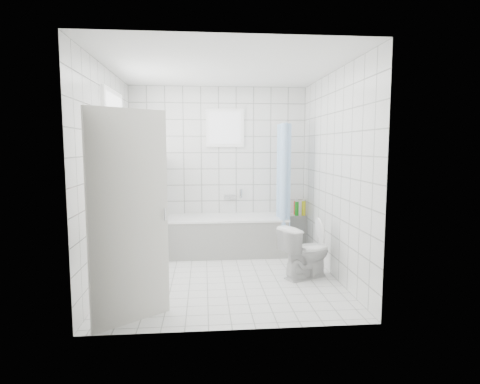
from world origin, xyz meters
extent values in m
plane|color=white|center=(0.00, 0.00, 0.00)|extent=(3.00, 3.00, 0.00)
plane|color=white|center=(0.00, 0.00, 2.60)|extent=(3.00, 3.00, 0.00)
cube|color=white|center=(0.00, 1.50, 1.30)|extent=(2.80, 0.02, 2.60)
cube|color=white|center=(0.00, -1.50, 1.30)|extent=(2.80, 0.02, 2.60)
cube|color=white|center=(-1.40, 0.00, 1.30)|extent=(0.02, 3.00, 2.60)
cube|color=white|center=(1.40, 0.00, 1.30)|extent=(0.02, 3.00, 2.60)
cube|color=white|center=(-1.35, 0.30, 1.60)|extent=(0.01, 0.90, 1.40)
cube|color=white|center=(0.10, 1.46, 1.95)|extent=(0.50, 0.01, 0.50)
cube|color=white|center=(-1.31, 0.30, 0.86)|extent=(0.18, 1.02, 0.08)
cube|color=silver|center=(-0.93, -1.24, 1.00)|extent=(0.66, 0.52, 2.00)
cube|color=white|center=(0.07, 1.12, 0.28)|extent=(1.85, 0.75, 0.55)
cube|color=white|center=(0.07, 1.12, 0.57)|extent=(1.87, 0.77, 0.03)
cube|color=white|center=(-0.93, 1.07, 0.75)|extent=(0.15, 0.85, 1.50)
cube|color=white|center=(1.30, 1.38, 0.28)|extent=(0.40, 0.24, 0.55)
imported|color=white|center=(1.03, -0.11, 0.33)|extent=(0.75, 0.61, 0.67)
cylinder|color=silver|center=(0.95, 1.10, 2.00)|extent=(0.02, 0.80, 0.02)
cube|color=silver|center=(0.17, 1.46, 0.85)|extent=(0.18, 0.06, 0.06)
imported|color=#2DCCC2|center=(-1.30, 0.13, 1.01)|extent=(0.11, 0.11, 0.21)
imported|color=silver|center=(-1.30, 0.31, 0.98)|extent=(0.17, 0.17, 0.16)
imported|color=#FF6380|center=(-1.30, -0.09, 1.06)|extent=(0.15, 0.15, 0.33)
cylinder|color=#1A9E1C|center=(1.24, 1.29, 0.66)|extent=(0.06, 0.06, 0.23)
cylinder|color=yellow|center=(1.35, 1.30, 0.67)|extent=(0.06, 0.06, 0.24)
cylinder|color=red|center=(1.24, 1.39, 0.66)|extent=(0.06, 0.06, 0.22)
camera|label=1|loc=(-0.25, -4.96, 1.66)|focal=30.00mm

